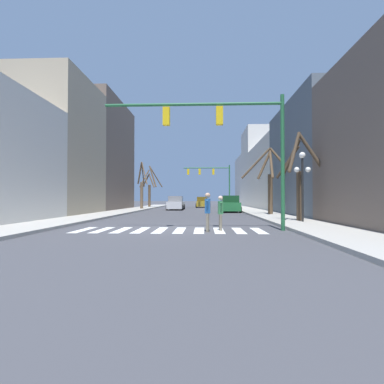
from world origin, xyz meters
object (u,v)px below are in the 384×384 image
street_tree_left_near (270,180)px  street_tree_left_far (150,187)px  pedestrian_waiting_at_curb (208,209)px  street_tree_left_mid (142,188)px  traffic_signal_near (228,130)px  car_at_intersection (202,202)px  traffic_signal_far (212,176)px  car_parked_left_mid (230,204)px  street_tree_right_mid (299,178)px  car_driving_toward_lane (176,203)px  street_lamp_right_corner (302,172)px  pedestrian_on_right_sidewalk (220,210)px

street_tree_left_near → street_tree_left_far: street_tree_left_far is taller
pedestrian_waiting_at_curb → street_tree_left_mid: (-8.13, 24.59, 1.72)m
traffic_signal_near → car_at_intersection: (-1.44, 33.03, -3.86)m
traffic_signal_far → car_parked_left_mid: size_ratio=1.55×
street_tree_right_mid → car_at_intersection: bearing=101.7°
car_at_intersection → street_tree_left_far: bearing=103.8°
car_driving_toward_lane → pedestrian_waiting_at_curb: size_ratio=2.69×
car_parked_left_mid → pedestrian_waiting_at_curb: 18.41m
traffic_signal_near → car_parked_left_mid: traffic_signal_near is taller
street_lamp_right_corner → pedestrian_on_right_sidewalk: street_lamp_right_corner is taller
pedestrian_on_right_sidewalk → pedestrian_waiting_at_curb: size_ratio=0.92×
street_lamp_right_corner → car_parked_left_mid: (-2.90, 14.17, -2.17)m
traffic_signal_near → pedestrian_waiting_at_curb: 3.79m
car_parked_left_mid → street_tree_left_near: (2.70, -6.50, 2.18)m
traffic_signal_far → street_lamp_right_corner: 26.15m
traffic_signal_near → street_tree_left_mid: 25.67m
pedestrian_waiting_at_curb → pedestrian_on_right_sidewalk: bearing=-44.6°
traffic_signal_far → car_at_intersection: bearing=110.9°
traffic_signal_far → pedestrian_waiting_at_curb: 30.01m
street_lamp_right_corner → street_tree_right_mid: size_ratio=0.75×
car_parked_left_mid → street_tree_right_mid: bearing=-167.6°
street_lamp_right_corner → car_at_intersection: size_ratio=0.92×
car_parked_left_mid → street_tree_left_near: 7.37m
car_at_intersection → street_tree_right_mid: (5.98, -28.85, 1.92)m
car_parked_left_mid → traffic_signal_near: bearing=174.8°
traffic_signal_near → pedestrian_on_right_sidewalk: (-0.35, -0.13, -3.69)m
car_driving_toward_lane → pedestrian_waiting_at_curb: 24.15m
traffic_signal_near → car_driving_toward_lane: 23.97m
car_driving_toward_lane → street_lamp_right_corner: bearing=24.8°
pedestrian_waiting_at_curb → street_tree_left_far: street_tree_left_far is taller
car_parked_left_mid → street_tree_right_mid: (2.94, -13.39, 1.89)m
traffic_signal_near → street_lamp_right_corner: bearing=37.1°
car_at_intersection → pedestrian_on_right_sidewalk: (1.08, -33.16, 0.17)m
car_at_intersection → car_parked_left_mid: size_ratio=1.00×
car_at_intersection → car_driving_toward_lane: (-3.19, -9.82, 0.03)m
pedestrian_on_right_sidewalk → street_tree_left_near: (4.66, 11.21, 2.04)m
traffic_signal_far → street_tree_left_near: bearing=-76.7°
traffic_signal_far → street_tree_left_near: traffic_signal_far is taller
car_driving_toward_lane → street_tree_left_far: (-4.70, 7.88, 2.38)m
street_lamp_right_corner → street_tree_left_near: 7.68m
car_at_intersection → street_tree_left_near: (5.74, -21.95, 2.21)m
car_parked_left_mid → pedestrian_on_right_sidewalk: 17.82m
traffic_signal_far → car_parked_left_mid: 12.25m
street_lamp_right_corner → street_tree_left_mid: street_tree_left_mid is taller
street_tree_left_far → pedestrian_waiting_at_curb: bearing=-75.2°
car_driving_toward_lane → street_tree_left_mid: street_tree_left_mid is taller
car_driving_toward_lane → street_tree_left_mid: (-4.44, 0.72, 1.95)m
street_tree_right_mid → street_lamp_right_corner: bearing=-93.0°
car_driving_toward_lane → street_tree_left_mid: size_ratio=0.78×
car_driving_toward_lane → street_tree_right_mid: bearing=25.7°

